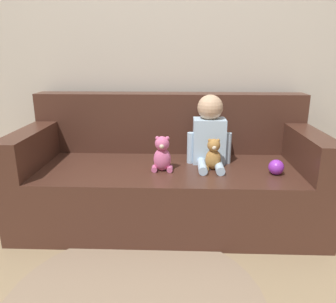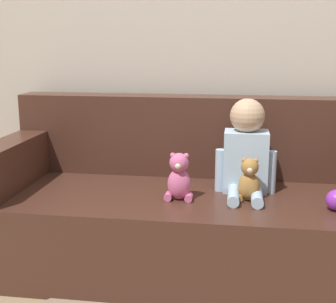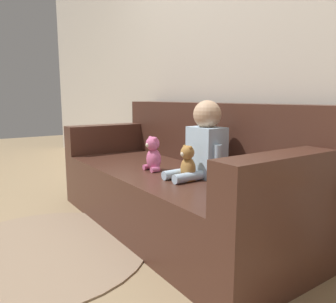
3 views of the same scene
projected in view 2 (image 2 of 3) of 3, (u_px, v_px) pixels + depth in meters
The scene contains 6 objects.
ground_plane at pixel (188, 266), 2.40m from camera, with size 12.00×12.00×0.00m, color #9E8460.
wall_back at pixel (200, 10), 2.59m from camera, with size 8.00×0.05×2.60m.
couch at pixel (190, 208), 2.39m from camera, with size 1.96×0.83×0.84m.
person_baby at pixel (246, 152), 2.27m from camera, with size 0.29×0.36×0.46m.
teddy_bear_brown at pixel (249, 181), 2.16m from camera, with size 0.12×0.09×0.20m.
plush_toy_side at pixel (179, 178), 2.17m from camera, with size 0.13×0.10×0.23m.
Camera 2 is at (0.23, -2.20, 1.12)m, focal length 50.00 mm.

